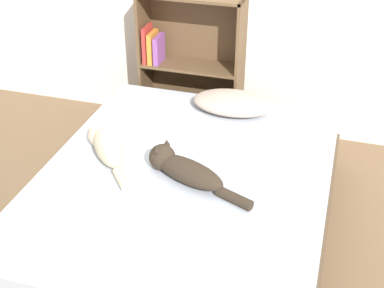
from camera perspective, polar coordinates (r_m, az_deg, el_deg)
name	(u,v)px	position (r m, az deg, el deg)	size (l,w,h in m)	color
ground_plane	(185,231)	(3.03, -0.78, -9.27)	(8.00, 8.00, 0.00)	brown
bed	(185,204)	(2.91, -0.80, -6.41)	(1.52, 1.88, 0.39)	brown
pillow	(233,103)	(3.36, 4.38, 4.41)	(0.50, 0.32, 0.11)	#B29E8E
cat_light	(107,144)	(2.92, -9.09, -0.04)	(0.39, 0.45, 0.17)	beige
cat_dark	(184,169)	(2.72, -0.91, -2.67)	(0.60, 0.32, 0.16)	#33281E
bookshelf	(190,61)	(3.79, -0.20, 8.84)	(0.71, 0.26, 1.00)	brown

